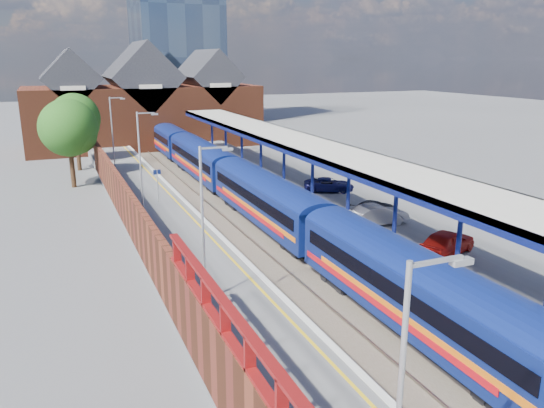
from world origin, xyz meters
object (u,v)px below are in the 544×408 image
Objects in this scene: lamp_post_d at (113,129)px; parked_car_red at (447,242)px; train at (230,175)px; parked_car_silver at (378,215)px; platform_sign at (157,180)px; lamp_post_b at (205,215)px; parked_car_blue at (329,185)px; lamp_post_a at (405,404)px; lamp_post_c at (142,155)px; parked_car_dark at (373,209)px.

lamp_post_d is 1.67× the size of parked_car_red.
train reaches higher than parked_car_silver.
parked_car_red is 6.13m from parked_car_silver.
platform_sign is at bearing 48.85° from parked_car_silver.
lamp_post_d is at bearing 90.00° from lamp_post_b.
train is 8.27m from parked_car_blue.
lamp_post_d is at bearing 69.34° from parked_car_blue.
train is at bearing 77.05° from lamp_post_a.
lamp_post_c reaches higher than parked_car_silver.
platform_sign is at bearing 85.67° from lamp_post_b.
lamp_post_c reaches higher than platform_sign.
lamp_post_d is at bearing 123.56° from train.
lamp_post_a is 2.80× the size of platform_sign.
train is 35.17m from lamp_post_a.
train is 9.42× the size of lamp_post_b.
platform_sign is 16.62m from parked_car_silver.
lamp_post_c is 1.67× the size of parked_car_red.
lamp_post_c is at bearing 90.00° from lamp_post_b.
lamp_post_a is 1.72× the size of parked_car_silver.
lamp_post_c reaches higher than train.
parked_car_silver is (5.55, -13.56, -0.45)m from train.
lamp_post_c is 16.71m from parked_car_silver.
lamp_post_d is at bearing 30.10° from parked_car_silver.
lamp_post_c is at bearing 116.05° from parked_car_blue.
lamp_post_a is 24.80m from parked_car_silver.
lamp_post_c is 21.03m from parked_car_red.
platform_sign reaches higher than train.
parked_car_blue is at bearing -26.84° from parked_car_dark.
parked_car_silver reaches higher than parked_car_dark.
lamp_post_b reaches higher than parked_car_silver.
lamp_post_b is at bearing 69.14° from parked_car_red.
parked_car_silver is at bearing 56.94° from lamp_post_a.
parked_car_blue is at bearing -31.85° from train.
lamp_post_a is (-7.86, -34.16, 2.87)m from train.
lamp_post_c is 1.78× the size of parked_car_dark.
lamp_post_a is 14.00m from lamp_post_b.
train is at bearing 84.94° from parked_car_blue.
parked_car_dark is (12.82, -9.73, -1.12)m from platform_sign.
parked_car_silver is (13.41, 6.60, -3.32)m from lamp_post_b.
lamp_post_a and lamp_post_d have the same top height.
parked_car_dark is (0.77, 1.67, -0.10)m from parked_car_silver.
lamp_post_d reaches higher than parked_car_silver.
lamp_post_a is 33.48m from parked_car_blue.
lamp_post_d reaches higher than train.
parked_car_dark is at bearing -22.64° from parked_car_silver.
lamp_post_c is 1.72× the size of parked_car_blue.
parked_car_blue is (0.68, 7.54, -0.01)m from parked_car_dark.
lamp_post_b is at bearing 118.48° from parked_car_silver.
lamp_post_a and lamp_post_c have the same top height.
parked_car_dark is at bearing -59.13° from lamp_post_d.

